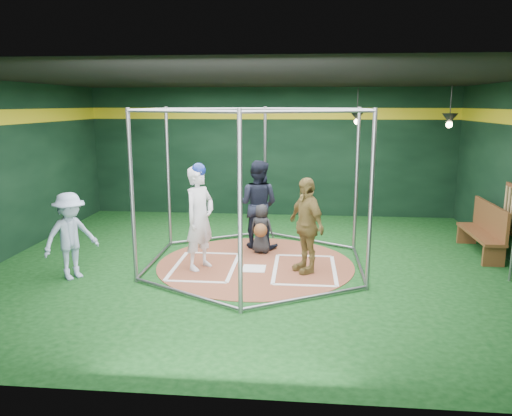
# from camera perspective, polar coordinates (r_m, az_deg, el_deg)

# --- Properties ---
(room_shell) EXTENTS (10.10, 9.10, 3.53)m
(room_shell) POSITION_cam_1_polar(r_m,az_deg,el_deg) (9.35, -0.05, 3.81)
(room_shell) COLOR #0B340F
(room_shell) RESTS_ON ground
(clay_disc) EXTENTS (3.80, 3.80, 0.01)m
(clay_disc) POSITION_cam_1_polar(r_m,az_deg,el_deg) (9.75, -0.06, -6.43)
(clay_disc) COLOR brown
(clay_disc) RESTS_ON ground
(home_plate) EXTENTS (0.43, 0.43, 0.01)m
(home_plate) POSITION_cam_1_polar(r_m,az_deg,el_deg) (9.46, -0.23, -6.93)
(home_plate) COLOR white
(home_plate) RESTS_ON clay_disc
(batter_box_left) EXTENTS (1.17, 1.77, 0.01)m
(batter_box_left) POSITION_cam_1_polar(r_m,az_deg,el_deg) (9.64, -5.87, -6.63)
(batter_box_left) COLOR white
(batter_box_left) RESTS_ON clay_disc
(batter_box_right) EXTENTS (1.17, 1.77, 0.01)m
(batter_box_right) POSITION_cam_1_polar(r_m,az_deg,el_deg) (9.46, 5.57, -6.98)
(batter_box_right) COLOR white
(batter_box_right) RESTS_ON clay_disc
(batting_cage) EXTENTS (4.05, 4.67, 3.00)m
(batting_cage) POSITION_cam_1_polar(r_m,az_deg,el_deg) (9.39, -0.06, 2.27)
(batting_cage) COLOR gray
(batting_cage) RESTS_ON ground
(pendant_lamp_near) EXTENTS (0.34, 0.34, 0.90)m
(pendant_lamp_near) POSITION_cam_1_polar(r_m,az_deg,el_deg) (12.88, 11.48, 10.18)
(pendant_lamp_near) COLOR black
(pendant_lamp_near) RESTS_ON room_shell
(pendant_lamp_far) EXTENTS (0.34, 0.34, 0.90)m
(pendant_lamp_far) POSITION_cam_1_polar(r_m,az_deg,el_deg) (11.64, 21.26, 9.47)
(pendant_lamp_far) COLOR black
(pendant_lamp_far) RESTS_ON room_shell
(batter_figure) EXTENTS (0.74, 0.84, 2.00)m
(batter_figure) POSITION_cam_1_polar(r_m,az_deg,el_deg) (9.30, -6.45, -1.03)
(batter_figure) COLOR silver
(batter_figure) RESTS_ON clay_disc
(visitor_leopard) EXTENTS (0.91, 1.10, 1.76)m
(visitor_leopard) POSITION_cam_1_polar(r_m,az_deg,el_deg) (9.14, 5.73, -1.95)
(visitor_leopard) COLOR #A28945
(visitor_leopard) RESTS_ON clay_disc
(catcher_figure) EXTENTS (0.57, 0.62, 1.03)m
(catcher_figure) POSITION_cam_1_polar(r_m,az_deg,el_deg) (10.31, 0.62, -2.39)
(catcher_figure) COLOR black
(catcher_figure) RESTS_ON clay_disc
(umpire) EXTENTS (1.07, 0.93, 1.89)m
(umpire) POSITION_cam_1_polar(r_m,az_deg,el_deg) (10.66, 0.19, 0.44)
(umpire) COLOR black
(umpire) RESTS_ON clay_disc
(bystander_blue) EXTENTS (1.07, 1.14, 1.55)m
(bystander_blue) POSITION_cam_1_polar(r_m,az_deg,el_deg) (9.38, -20.43, -3.02)
(bystander_blue) COLOR #A3B8D8
(bystander_blue) RESTS_ON ground
(dugout_bench) EXTENTS (0.43, 1.83, 1.07)m
(dugout_bench) POSITION_cam_1_polar(r_m,az_deg,el_deg) (11.28, 24.69, -2.15)
(dugout_bench) COLOR brown
(dugout_bench) RESTS_ON ground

